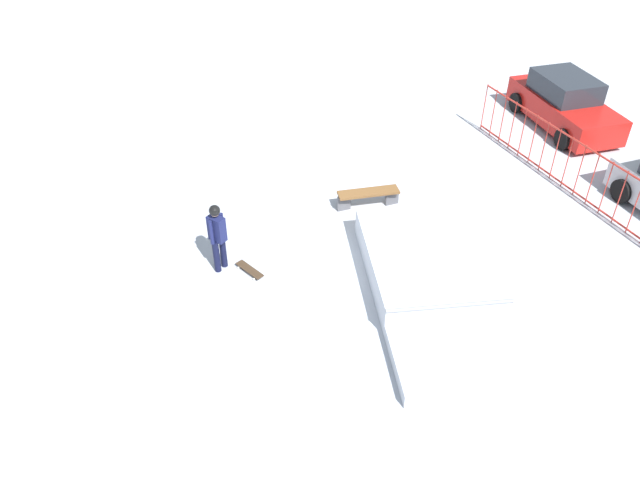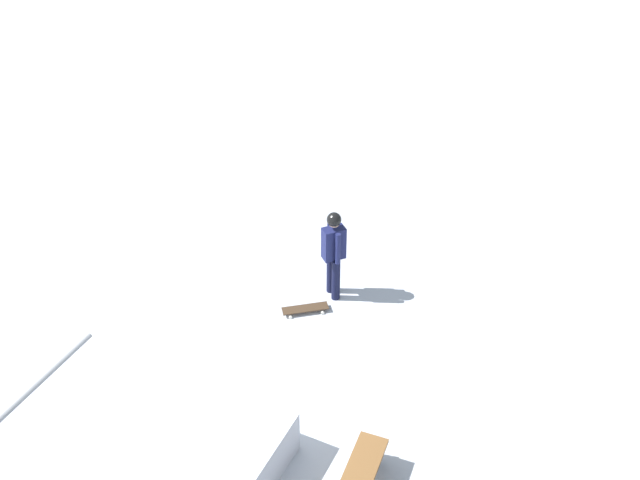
{
  "view_description": "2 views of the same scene",
  "coord_description": "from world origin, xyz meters",
  "px_view_note": "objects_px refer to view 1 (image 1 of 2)",
  "views": [
    {
      "loc": [
        10.38,
        -4.89,
        9.13
      ],
      "look_at": [
        0.15,
        -1.03,
        0.9
      ],
      "focal_mm": 34.9,
      "sensor_mm": 36.0,
      "label": 1
    },
    {
      "loc": [
        -2.69,
        7.18,
        8.63
      ],
      "look_at": [
        -0.49,
        -3.31,
        1.0
      ],
      "focal_mm": 42.72,
      "sensor_mm": 36.0,
      "label": 2
    }
  ],
  "objects_px": {
    "park_bench": "(368,195)",
    "parked_car_red": "(564,104)",
    "skateboard": "(250,270)",
    "skate_ramp": "(431,278)",
    "skater": "(217,233)"
  },
  "relations": [
    {
      "from": "park_bench",
      "to": "parked_car_red",
      "type": "xyz_separation_m",
      "value": [
        -2.15,
        7.77,
        0.37
      ]
    },
    {
      "from": "skater",
      "to": "parked_car_red",
      "type": "relative_size",
      "value": 0.41
    },
    {
      "from": "skater",
      "to": "skateboard",
      "type": "xyz_separation_m",
      "value": [
        0.38,
        0.57,
        -0.93
      ]
    },
    {
      "from": "skateboard",
      "to": "park_bench",
      "type": "relative_size",
      "value": 0.49
    },
    {
      "from": "skate_ramp",
      "to": "parked_car_red",
      "type": "bearing_deg",
      "value": 139.52
    },
    {
      "from": "skater",
      "to": "skate_ramp",
      "type": "bearing_deg",
      "value": -153.8
    },
    {
      "from": "skateboard",
      "to": "parked_car_red",
      "type": "bearing_deg",
      "value": -96.15
    },
    {
      "from": "skateboard",
      "to": "park_bench",
      "type": "height_order",
      "value": "park_bench"
    },
    {
      "from": "skate_ramp",
      "to": "park_bench",
      "type": "relative_size",
      "value": 3.57
    },
    {
      "from": "skateboard",
      "to": "parked_car_red",
      "type": "height_order",
      "value": "parked_car_red"
    },
    {
      "from": "skate_ramp",
      "to": "park_bench",
      "type": "distance_m",
      "value": 3.45
    },
    {
      "from": "skater",
      "to": "parked_car_red",
      "type": "bearing_deg",
      "value": -109.18
    },
    {
      "from": "skate_ramp",
      "to": "skateboard",
      "type": "relative_size",
      "value": 7.22
    },
    {
      "from": "skater",
      "to": "parked_car_red",
      "type": "xyz_separation_m",
      "value": [
        -3.26,
        11.96,
        -0.28
      ]
    },
    {
      "from": "skateboard",
      "to": "skate_ramp",
      "type": "bearing_deg",
      "value": -142.52
    }
  ]
}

